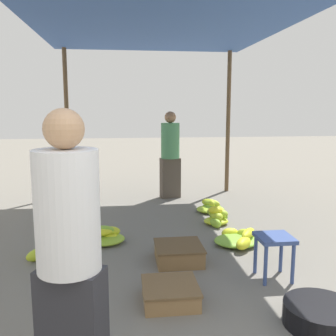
{
  "coord_description": "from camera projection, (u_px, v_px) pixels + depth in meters",
  "views": [
    {
      "loc": [
        -0.53,
        -1.13,
        1.67
      ],
      "look_at": [
        0.0,
        3.21,
        0.97
      ],
      "focal_mm": 40.0,
      "sensor_mm": 36.0,
      "label": 1
    }
  ],
  "objects": [
    {
      "name": "canopy_post_back_left",
      "position": [
        67.0,
        124.0,
        7.03
      ],
      "size": [
        0.08,
        0.08,
        2.76
      ],
      "primitive_type": "cylinder",
      "color": "brown",
      "rests_on": "ground"
    },
    {
      "name": "canopy_post_back_right",
      "position": [
        228.0,
        123.0,
        7.4
      ],
      "size": [
        0.08,
        0.08,
        2.76
      ],
      "primitive_type": "cylinder",
      "color": "brown",
      "rests_on": "ground"
    },
    {
      "name": "canopy_tarp",
      "position": [
        168.0,
        7.0,
        4.14
      ],
      "size": [
        3.51,
        6.22,
        0.04
      ],
      "primitive_type": "cube",
      "color": "#33569E",
      "rests_on": "canopy_post_front_left"
    },
    {
      "name": "vendor_foreground",
      "position": [
        69.0,
        254.0,
        2.08
      ],
      "size": [
        0.46,
        0.46,
        1.67
      ],
      "color": "#2D2D33",
      "rests_on": "ground"
    },
    {
      "name": "stool",
      "position": [
        274.0,
        244.0,
        3.65
      ],
      "size": [
        0.34,
        0.34,
        0.44
      ],
      "color": "#384C84",
      "rests_on": "ground"
    },
    {
      "name": "basin_black",
      "position": [
        321.0,
        315.0,
        2.89
      ],
      "size": [
        0.57,
        0.57,
        0.17
      ],
      "color": "black",
      "rests_on": "ground"
    },
    {
      "name": "banana_pile_left_0",
      "position": [
        54.0,
        250.0,
        4.24
      ],
      "size": [
        0.53,
        0.5,
        0.2
      ],
      "color": "#7BB636",
      "rests_on": "ground"
    },
    {
      "name": "banana_pile_left_1",
      "position": [
        104.0,
        236.0,
        4.68
      ],
      "size": [
        0.51,
        0.51,
        0.22
      ],
      "color": "#9BC230",
      "rests_on": "ground"
    },
    {
      "name": "banana_pile_right_0",
      "position": [
        211.0,
        207.0,
        6.06
      ],
      "size": [
        0.45,
        0.45,
        0.22
      ],
      "color": "#81B835",
      "rests_on": "ground"
    },
    {
      "name": "banana_pile_right_1",
      "position": [
        238.0,
        239.0,
        4.61
      ],
      "size": [
        0.56,
        0.66,
        0.21
      ],
      "color": "yellow",
      "rests_on": "ground"
    },
    {
      "name": "banana_pile_right_2",
      "position": [
        217.0,
        217.0,
        5.41
      ],
      "size": [
        0.39,
        0.49,
        0.27
      ],
      "color": "#82B835",
      "rests_on": "ground"
    },
    {
      "name": "crate_near",
      "position": [
        170.0,
        293.0,
        3.24
      ],
      "size": [
        0.48,
        0.48,
        0.16
      ],
      "color": "olive",
      "rests_on": "ground"
    },
    {
      "name": "crate_mid",
      "position": [
        179.0,
        253.0,
        4.09
      ],
      "size": [
        0.51,
        0.51,
        0.19
      ],
      "color": "brown",
      "rests_on": "ground"
    },
    {
      "name": "shopper_walking_mid",
      "position": [
        170.0,
        153.0,
        6.93
      ],
      "size": [
        0.4,
        0.4,
        1.61
      ],
      "color": "#4C4238",
      "rests_on": "ground"
    }
  ]
}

